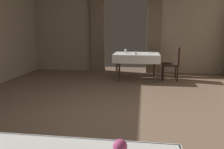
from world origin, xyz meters
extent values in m
plane|color=#7A604C|center=(0.00, 0.00, 0.00)|extent=(10.08, 10.08, 0.00)
cube|color=gray|center=(-1.95, 4.20, 1.50)|extent=(2.50, 0.12, 3.00)
cube|color=gray|center=(1.95, 4.20, 1.50)|extent=(2.50, 0.12, 3.00)
cube|color=#70604C|center=(-0.92, 4.06, 1.23)|extent=(0.44, 0.14, 2.47)
cube|color=#70604C|center=(0.92, 4.06, 1.23)|extent=(0.44, 0.14, 2.47)
cylinder|color=#4C3D2D|center=(-0.10, 2.57, 0.35)|extent=(0.06, 0.06, 0.71)
cylinder|color=#4C3D2D|center=(0.93, 2.57, 0.35)|extent=(0.06, 0.06, 0.71)
cylinder|color=#4C3D2D|center=(-0.10, 3.25, 0.35)|extent=(0.06, 0.06, 0.71)
cylinder|color=#4C3D2D|center=(0.93, 3.25, 0.35)|extent=(0.06, 0.06, 0.71)
cube|color=#4C3D2D|center=(0.42, 2.91, 0.72)|extent=(1.19, 0.84, 0.03)
cube|color=white|center=(0.42, 2.91, 0.74)|extent=(1.25, 0.90, 0.01)
cube|color=white|center=(0.42, 2.46, 0.64)|extent=(1.25, 0.02, 0.23)
cube|color=white|center=(0.42, 3.36, 0.64)|extent=(1.25, 0.02, 0.23)
cube|color=white|center=(-0.21, 2.91, 0.64)|extent=(0.02, 0.90, 0.23)
cube|color=white|center=(1.04, 2.91, 0.64)|extent=(0.02, 0.90, 0.23)
cylinder|color=black|center=(1.16, 2.82, 0.21)|extent=(0.04, 0.04, 0.42)
cylinder|color=black|center=(1.16, 3.20, 0.21)|extent=(0.04, 0.04, 0.42)
cylinder|color=black|center=(1.54, 2.82, 0.21)|extent=(0.04, 0.04, 0.42)
cylinder|color=black|center=(1.54, 3.20, 0.21)|extent=(0.04, 0.04, 0.42)
cube|color=black|center=(1.35, 3.01, 0.43)|extent=(0.44, 0.44, 0.06)
cube|color=black|center=(1.55, 3.01, 0.69)|extent=(0.05, 0.42, 0.48)
sphere|color=#D84C8C|center=(0.51, -2.54, 0.88)|extent=(0.07, 0.07, 0.07)
cylinder|color=white|center=(0.80, 3.19, 0.76)|extent=(0.23, 0.23, 0.01)
cylinder|color=silver|center=(0.10, 2.98, 0.81)|extent=(0.07, 0.07, 0.12)
cylinder|color=silver|center=(0.40, 2.62, 0.79)|extent=(0.08, 0.08, 0.08)
camera|label=1|loc=(0.61, -3.55, 1.44)|focal=36.94mm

